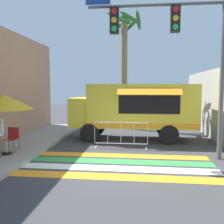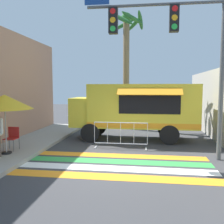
# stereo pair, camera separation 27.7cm
# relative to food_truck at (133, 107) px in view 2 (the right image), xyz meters

# --- Properties ---
(ground_plane) EXTENTS (60.00, 60.00, 0.00)m
(ground_plane) POSITION_rel_food_truck_xyz_m (-0.33, -4.21, -1.61)
(ground_plane) COLOR #38383A
(crosswalk_painted) EXTENTS (6.40, 2.84, 0.01)m
(crosswalk_painted) POSITION_rel_food_truck_xyz_m (-0.33, -4.24, -1.61)
(crosswalk_painted) COLOR orange
(crosswalk_painted) RESTS_ON ground_plane
(food_truck) EXTENTS (6.09, 2.48, 2.73)m
(food_truck) POSITION_rel_food_truck_xyz_m (0.00, 0.00, 0.00)
(food_truck) COLOR yellow
(food_truck) RESTS_ON ground_plane
(traffic_signal_pole) EXTENTS (4.92, 0.29, 5.84)m
(traffic_signal_pole) POSITION_rel_food_truck_xyz_m (1.60, -3.15, 2.63)
(traffic_signal_pole) COLOR #515456
(traffic_signal_pole) RESTS_ON ground_plane
(patio_umbrella) EXTENTS (2.02, 2.02, 2.18)m
(patio_umbrella) POSITION_rel_food_truck_xyz_m (-4.45, -3.87, 0.43)
(patio_umbrella) COLOR black
(patio_umbrella) RESTS_ON sidewalk_left
(folding_chair) EXTENTS (0.45, 0.45, 0.89)m
(folding_chair) POSITION_rel_food_truck_xyz_m (-4.55, -3.26, -0.94)
(folding_chair) COLOR #4C4C51
(folding_chair) RESTS_ON sidewalk_left
(barricade_front) EXTENTS (2.28, 0.44, 1.12)m
(barricade_front) POSITION_rel_food_truck_xyz_m (-0.42, -1.92, -1.05)
(barricade_front) COLOR #B7BABF
(barricade_front) RESTS_ON ground_plane
(palm_tree) EXTENTS (2.20, 2.44, 7.13)m
(palm_tree) POSITION_rel_food_truck_xyz_m (-0.61, 3.32, 3.18)
(palm_tree) COLOR #7A664C
(palm_tree) RESTS_ON ground_plane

